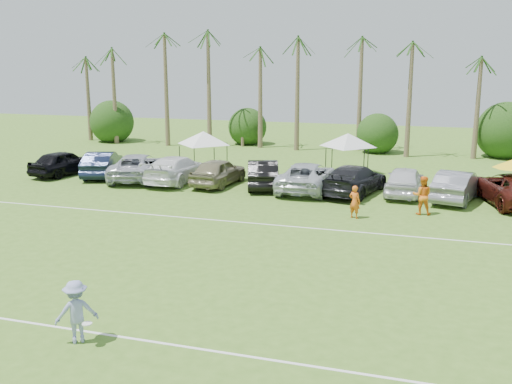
# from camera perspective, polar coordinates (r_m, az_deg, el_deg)

# --- Properties ---
(ground) EXTENTS (120.00, 120.00, 0.00)m
(ground) POSITION_cam_1_polar(r_m,az_deg,el_deg) (16.56, -24.24, -15.04)
(ground) COLOR #466F21
(ground) RESTS_ON ground
(field_lines) EXTENTS (80.00, 12.10, 0.01)m
(field_lines) POSITION_cam_1_polar(r_m,az_deg,el_deg) (22.60, -10.87, -6.59)
(field_lines) COLOR white
(field_lines) RESTS_ON ground
(palm_tree_0) EXTENTS (2.40, 2.40, 8.90)m
(palm_tree_0) POSITION_cam_1_polar(r_m,az_deg,el_deg) (58.42, -16.84, 12.34)
(palm_tree_0) COLOR brown
(palm_tree_0) RESTS_ON ground
(palm_tree_1) EXTENTS (2.40, 2.40, 9.90)m
(palm_tree_1) POSITION_cam_1_polar(r_m,az_deg,el_deg) (55.83, -12.49, 13.48)
(palm_tree_1) COLOR brown
(palm_tree_1) RESTS_ON ground
(palm_tree_2) EXTENTS (2.40, 2.40, 10.90)m
(palm_tree_2) POSITION_cam_1_polar(r_m,az_deg,el_deg) (53.60, -7.72, 14.62)
(palm_tree_2) COLOR brown
(palm_tree_2) RESTS_ON ground
(palm_tree_3) EXTENTS (2.40, 2.40, 11.90)m
(palm_tree_3) POSITION_cam_1_polar(r_m,az_deg,el_deg) (52.11, -3.59, 15.70)
(palm_tree_3) COLOR brown
(palm_tree_3) RESTS_ON ground
(palm_tree_4) EXTENTS (2.40, 2.40, 8.90)m
(palm_tree_4) POSITION_cam_1_polar(r_m,az_deg,el_deg) (50.79, 0.80, 12.88)
(palm_tree_4) COLOR brown
(palm_tree_4) RESTS_ON ground
(palm_tree_5) EXTENTS (2.40, 2.40, 9.90)m
(palm_tree_5) POSITION_cam_1_polar(r_m,az_deg,el_deg) (49.83, 5.35, 13.83)
(palm_tree_5) COLOR brown
(palm_tree_5) RESTS_ON ground
(palm_tree_6) EXTENTS (2.40, 2.40, 10.90)m
(palm_tree_6) POSITION_cam_1_polar(r_m,az_deg,el_deg) (49.19, 10.10, 14.71)
(palm_tree_6) COLOR brown
(palm_tree_6) RESTS_ON ground
(palm_tree_7) EXTENTS (2.40, 2.40, 11.90)m
(palm_tree_7) POSITION_cam_1_polar(r_m,az_deg,el_deg) (48.89, 14.97, 15.50)
(palm_tree_7) COLOR brown
(palm_tree_7) RESTS_ON ground
(palm_tree_8) EXTENTS (2.40, 2.40, 8.90)m
(palm_tree_8) POSITION_cam_1_polar(r_m,az_deg,el_deg) (48.86, 20.78, 12.08)
(palm_tree_8) COLOR brown
(palm_tree_8) RESTS_ON ground
(bush_tree_0) EXTENTS (4.00, 4.00, 4.00)m
(bush_tree_0) POSITION_cam_1_polar(r_m,az_deg,el_deg) (57.96, -13.43, 6.90)
(bush_tree_0) COLOR brown
(bush_tree_0) RESTS_ON ground
(bush_tree_1) EXTENTS (4.00, 4.00, 4.00)m
(bush_tree_1) POSITION_cam_1_polar(r_m,az_deg,el_deg) (52.63, -1.02, 6.68)
(bush_tree_1) COLOR brown
(bush_tree_1) RESTS_ON ground
(bush_tree_2) EXTENTS (4.00, 4.00, 4.00)m
(bush_tree_2) POSITION_cam_1_polar(r_m,az_deg,el_deg) (50.26, 12.18, 6.11)
(bush_tree_2) COLOR brown
(bush_tree_2) RESTS_ON ground
(bush_tree_3) EXTENTS (4.00, 4.00, 4.00)m
(bush_tree_3) POSITION_cam_1_polar(r_m,az_deg,el_deg) (50.43, 23.61, 5.35)
(bush_tree_3) COLOR brown
(bush_tree_3) RESTS_ON ground
(sideline_player_a) EXTENTS (0.70, 0.59, 1.63)m
(sideline_player_a) POSITION_cam_1_polar(r_m,az_deg,el_deg) (28.11, 9.84, -0.98)
(sideline_player_a) COLOR orange
(sideline_player_a) RESTS_ON ground
(sideline_player_b) EXTENTS (1.00, 0.80, 1.95)m
(sideline_player_b) POSITION_cam_1_polar(r_m,az_deg,el_deg) (29.52, 16.29, -0.33)
(sideline_player_b) COLOR orange
(sideline_player_b) RESTS_ON ground
(canopy_tent_left) EXTENTS (3.96, 3.96, 3.21)m
(canopy_tent_left) POSITION_cam_1_polar(r_m,az_deg,el_deg) (40.05, -5.29, 6.06)
(canopy_tent_left) COLOR black
(canopy_tent_left) RESTS_ON ground
(canopy_tent_right) EXTENTS (3.94, 3.94, 3.20)m
(canopy_tent_right) POSITION_cam_1_polar(r_m,az_deg,el_deg) (39.35, 9.21, 5.81)
(canopy_tent_right) COLOR black
(canopy_tent_right) RESTS_ON ground
(frisbee_player) EXTENTS (1.30, 1.21, 1.76)m
(frisbee_player) POSITION_cam_1_polar(r_m,az_deg,el_deg) (16.40, -17.52, -11.34)
(frisbee_player) COLOR #8C95C7
(frisbee_player) RESTS_ON ground
(parked_car_0) EXTENTS (2.82, 5.21, 1.68)m
(parked_car_0) POSITION_cam_1_polar(r_m,az_deg,el_deg) (40.59, -18.71, 2.80)
(parked_car_0) COLOR black
(parked_car_0) RESTS_ON ground
(parked_car_1) EXTENTS (3.28, 5.41, 1.68)m
(parked_car_1) POSITION_cam_1_polar(r_m,az_deg,el_deg) (39.34, -15.10, 2.74)
(parked_car_1) COLOR #131B31
(parked_car_1) RESTS_ON ground
(parked_car_2) EXTENTS (4.21, 6.56, 1.68)m
(parked_car_2) POSITION_cam_1_polar(r_m,az_deg,el_deg) (37.70, -11.72, 2.49)
(parked_car_2) COLOR #ABAEB9
(parked_car_2) RESTS_ON ground
(parked_car_3) EXTENTS (2.59, 5.89, 1.68)m
(parked_car_3) POSITION_cam_1_polar(r_m,az_deg,el_deg) (36.40, -7.90, 2.28)
(parked_car_3) COLOR white
(parked_car_3) RESTS_ON ground
(parked_car_4) EXTENTS (2.45, 5.11, 1.68)m
(parked_car_4) POSITION_cam_1_polar(r_m,az_deg,el_deg) (35.31, -3.80, 2.04)
(parked_car_4) COLOR gray
(parked_car_4) RESTS_ON ground
(parked_car_5) EXTENTS (3.22, 5.41, 1.68)m
(parked_car_5) POSITION_cam_1_polar(r_m,az_deg,el_deg) (34.68, 0.68, 1.87)
(parked_car_5) COLOR black
(parked_car_5) RESTS_ON ground
(parked_car_6) EXTENTS (2.80, 6.06, 1.68)m
(parked_car_6) POSITION_cam_1_polar(r_m,az_deg,el_deg) (33.81, 5.12, 1.54)
(parked_car_6) COLOR #B6BBC2
(parked_car_6) RESTS_ON ground
(parked_car_7) EXTENTS (3.69, 6.20, 1.68)m
(parked_car_7) POSITION_cam_1_polar(r_m,az_deg,el_deg) (33.35, 9.81, 1.24)
(parked_car_7) COLOR black
(parked_car_7) RESTS_ON ground
(parked_car_8) EXTENTS (2.20, 5.02, 1.68)m
(parked_car_8) POSITION_cam_1_polar(r_m,az_deg,el_deg) (33.62, 14.64, 1.10)
(parked_car_8) COLOR silver
(parked_car_8) RESTS_ON ground
(parked_car_9) EXTENTS (2.95, 5.39, 1.68)m
(parked_car_9) POSITION_cam_1_polar(r_m,az_deg,el_deg) (33.12, 19.42, 0.61)
(parked_car_9) COLOR slate
(parked_car_9) RESTS_ON ground
(parked_car_10) EXTENTS (4.28, 6.58, 1.68)m
(parked_car_10) POSITION_cam_1_polar(r_m,az_deg,el_deg) (33.43, 24.19, 0.32)
(parked_car_10) COLOR #45150F
(parked_car_10) RESTS_ON ground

